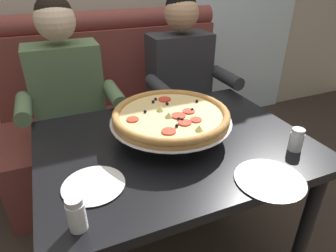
{
  "coord_description": "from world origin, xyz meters",
  "views": [
    {
      "loc": [
        -0.44,
        -0.97,
        1.39
      ],
      "look_at": [
        -0.04,
        -0.03,
        0.83
      ],
      "focal_mm": 31.15,
      "sensor_mm": 36.0,
      "label": 1
    }
  ],
  "objects_px": {
    "shaker_pepper_flakes": "(77,216)",
    "plate_near_right": "(270,178)",
    "diner_right": "(186,86)",
    "pizza": "(172,115)",
    "plate_near_left": "(93,184)",
    "shaker_oregano": "(296,141)",
    "booth_bench": "(124,121)",
    "dining_table": "(174,159)",
    "patio_chair": "(185,48)",
    "diner_left": "(70,104)"
  },
  "relations": [
    {
      "from": "shaker_pepper_flakes",
      "to": "plate_near_right",
      "type": "relative_size",
      "value": 0.45
    },
    {
      "from": "diner_right",
      "to": "pizza",
      "type": "distance_m",
      "value": 0.7
    },
    {
      "from": "plate_near_left",
      "to": "shaker_oregano",
      "type": "bearing_deg",
      "value": -6.5
    },
    {
      "from": "booth_bench",
      "to": "dining_table",
      "type": "height_order",
      "value": "booth_bench"
    },
    {
      "from": "plate_near_right",
      "to": "patio_chair",
      "type": "bearing_deg",
      "value": 70.04
    },
    {
      "from": "booth_bench",
      "to": "shaker_oregano",
      "type": "bearing_deg",
      "value": -69.7
    },
    {
      "from": "diner_left",
      "to": "shaker_pepper_flakes",
      "type": "relative_size",
      "value": 11.62
    },
    {
      "from": "plate_near_left",
      "to": "patio_chair",
      "type": "relative_size",
      "value": 0.25
    },
    {
      "from": "booth_bench",
      "to": "plate_near_left",
      "type": "xyz_separation_m",
      "value": [
        -0.37,
        -1.06,
        0.34
      ]
    },
    {
      "from": "diner_left",
      "to": "plate_near_right",
      "type": "distance_m",
      "value": 1.15
    },
    {
      "from": "shaker_oregano",
      "to": "plate_near_left",
      "type": "height_order",
      "value": "shaker_oregano"
    },
    {
      "from": "booth_bench",
      "to": "shaker_pepper_flakes",
      "type": "xyz_separation_m",
      "value": [
        -0.44,
        -1.22,
        0.38
      ]
    },
    {
      "from": "dining_table",
      "to": "patio_chair",
      "type": "distance_m",
      "value": 2.52
    },
    {
      "from": "pizza",
      "to": "shaker_oregano",
      "type": "relative_size",
      "value": 5.4
    },
    {
      "from": "diner_left",
      "to": "plate_near_left",
      "type": "height_order",
      "value": "diner_left"
    },
    {
      "from": "booth_bench",
      "to": "shaker_oregano",
      "type": "height_order",
      "value": "booth_bench"
    },
    {
      "from": "diner_right",
      "to": "booth_bench",
      "type": "bearing_deg",
      "value": 143.69
    },
    {
      "from": "shaker_oregano",
      "to": "patio_chair",
      "type": "xyz_separation_m",
      "value": [
        0.72,
        2.49,
        -0.25
      ]
    },
    {
      "from": "pizza",
      "to": "shaker_pepper_flakes",
      "type": "xyz_separation_m",
      "value": [
        -0.45,
        -0.36,
        -0.06
      ]
    },
    {
      "from": "booth_bench",
      "to": "patio_chair",
      "type": "distance_m",
      "value": 1.77
    },
    {
      "from": "shaker_oregano",
      "to": "plate_near_right",
      "type": "bearing_deg",
      "value": -152.14
    },
    {
      "from": "diner_right",
      "to": "patio_chair",
      "type": "xyz_separation_m",
      "value": [
        0.79,
        1.61,
        -0.19
      ]
    },
    {
      "from": "diner_left",
      "to": "patio_chair",
      "type": "height_order",
      "value": "diner_left"
    },
    {
      "from": "pizza",
      "to": "plate_near_right",
      "type": "height_order",
      "value": "pizza"
    },
    {
      "from": "pizza",
      "to": "plate_near_right",
      "type": "bearing_deg",
      "value": -64.36
    },
    {
      "from": "pizza",
      "to": "patio_chair",
      "type": "relative_size",
      "value": 0.6
    },
    {
      "from": "diner_left",
      "to": "shaker_pepper_flakes",
      "type": "distance_m",
      "value": 0.96
    },
    {
      "from": "booth_bench",
      "to": "shaker_pepper_flakes",
      "type": "distance_m",
      "value": 1.36
    },
    {
      "from": "booth_bench",
      "to": "shaker_pepper_flakes",
      "type": "bearing_deg",
      "value": -109.93
    },
    {
      "from": "diner_right",
      "to": "shaker_oregano",
      "type": "height_order",
      "value": "diner_right"
    },
    {
      "from": "shaker_pepper_flakes",
      "to": "booth_bench",
      "type": "bearing_deg",
      "value": 70.07
    },
    {
      "from": "shaker_oregano",
      "to": "plate_near_left",
      "type": "distance_m",
      "value": 0.8
    },
    {
      "from": "dining_table",
      "to": "plate_near_right",
      "type": "height_order",
      "value": "plate_near_right"
    },
    {
      "from": "dining_table",
      "to": "plate_near_right",
      "type": "relative_size",
      "value": 4.6
    },
    {
      "from": "booth_bench",
      "to": "plate_near_left",
      "type": "bearing_deg",
      "value": -109.4
    },
    {
      "from": "shaker_oregano",
      "to": "pizza",
      "type": "bearing_deg",
      "value": 145.51
    },
    {
      "from": "pizza",
      "to": "plate_near_left",
      "type": "height_order",
      "value": "pizza"
    },
    {
      "from": "shaker_oregano",
      "to": "plate_near_right",
      "type": "height_order",
      "value": "shaker_oregano"
    },
    {
      "from": "diner_right",
      "to": "plate_near_right",
      "type": "xyz_separation_m",
      "value": [
        -0.16,
        -1.0,
        0.03
      ]
    },
    {
      "from": "dining_table",
      "to": "shaker_pepper_flakes",
      "type": "bearing_deg",
      "value": -143.47
    },
    {
      "from": "pizza",
      "to": "plate_near_right",
      "type": "relative_size",
      "value": 2.1
    },
    {
      "from": "booth_bench",
      "to": "diner_left",
      "type": "height_order",
      "value": "diner_left"
    },
    {
      "from": "pizza",
      "to": "plate_near_left",
      "type": "distance_m",
      "value": 0.44
    },
    {
      "from": "diner_left",
      "to": "patio_chair",
      "type": "distance_m",
      "value": 2.22
    },
    {
      "from": "pizza",
      "to": "booth_bench",
      "type": "bearing_deg",
      "value": 90.32
    },
    {
      "from": "plate_near_left",
      "to": "diner_right",
      "type": "bearing_deg",
      "value": 47.1
    },
    {
      "from": "dining_table",
      "to": "patio_chair",
      "type": "height_order",
      "value": "patio_chair"
    },
    {
      "from": "pizza",
      "to": "diner_right",
      "type": "bearing_deg",
      "value": 58.9
    },
    {
      "from": "dining_table",
      "to": "pizza",
      "type": "relative_size",
      "value": 2.19
    },
    {
      "from": "shaker_oregano",
      "to": "shaker_pepper_flakes",
      "type": "height_order",
      "value": "shaker_pepper_flakes"
    }
  ]
}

